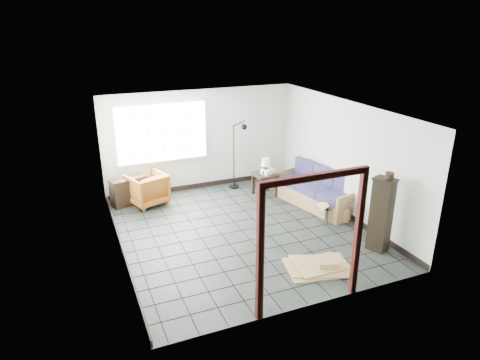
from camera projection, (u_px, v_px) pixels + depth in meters
name	position (u px, v px, depth m)	size (l,w,h in m)	color
ground	(242.00, 231.00, 9.12)	(5.50, 5.50, 0.00)	black
room_shell	(241.00, 155.00, 8.55)	(5.02, 5.52, 2.61)	silver
window_panel	(162.00, 133.00, 10.53)	(2.32, 0.08, 1.52)	silver
doorway_trim	(313.00, 226.00, 6.30)	(1.80, 0.08, 2.20)	#3C120D
futon_sofa	(318.00, 192.00, 10.27)	(1.26, 2.24, 0.94)	olive
armchair	(147.00, 187.00, 10.31)	(0.82, 0.77, 0.84)	brown
side_table	(265.00, 177.00, 10.78)	(0.57, 0.57, 0.59)	black
table_lamp	(266.00, 163.00, 10.70)	(0.33, 0.33, 0.38)	black
projector	(268.00, 171.00, 10.73)	(0.37, 0.33, 0.11)	silver
floor_lamp	(239.00, 153.00, 11.09)	(0.48, 0.46, 1.82)	black
console_shelf	(129.00, 191.00, 10.33)	(0.92, 0.58, 0.67)	black
tall_shelf	(381.00, 214.00, 8.13)	(0.44, 0.49, 1.48)	black
pot	(390.00, 175.00, 7.85)	(0.17, 0.17, 0.12)	black
open_box	(336.00, 213.00, 9.56)	(0.84, 0.56, 0.43)	olive
cardboard_pile	(320.00, 266.00, 7.74)	(1.30, 1.09, 0.17)	olive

